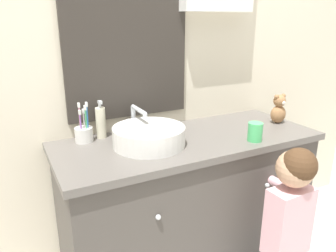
% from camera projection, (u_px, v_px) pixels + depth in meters
% --- Properties ---
extents(wall_back, '(3.20, 0.18, 2.50)m').
position_uv_depth(wall_back, '(164.00, 36.00, 1.78)').
color(wall_back, beige).
rests_on(wall_back, ground_plane).
extents(vanity_counter, '(1.36, 0.55, 0.79)m').
position_uv_depth(vanity_counter, '(188.00, 205.00, 1.80)').
color(vanity_counter, '#4C4742').
rests_on(vanity_counter, ground_plane).
extents(sink_basin, '(0.35, 0.40, 0.16)m').
position_uv_depth(sink_basin, '(149.00, 135.00, 1.57)').
color(sink_basin, white).
rests_on(sink_basin, vanity_counter).
extents(toothbrush_holder, '(0.09, 0.09, 0.20)m').
position_uv_depth(toothbrush_holder, '(84.00, 133.00, 1.61)').
color(toothbrush_holder, silver).
rests_on(toothbrush_holder, vanity_counter).
extents(soap_dispenser, '(0.05, 0.05, 0.20)m').
position_uv_depth(soap_dispenser, '(101.00, 122.00, 1.66)').
color(soap_dispenser, beige).
rests_on(soap_dispenser, vanity_counter).
extents(child_figure, '(0.21, 0.43, 0.85)m').
position_uv_depth(child_figure, '(289.00, 216.00, 1.51)').
color(child_figure, slate).
rests_on(child_figure, ground_plane).
extents(teddy_bear, '(0.09, 0.08, 0.17)m').
position_uv_depth(teddy_bear, '(279.00, 109.00, 1.90)').
color(teddy_bear, '#9E7047').
rests_on(teddy_bear, vanity_counter).
extents(drinking_cup, '(0.07, 0.07, 0.09)m').
position_uv_depth(drinking_cup, '(255.00, 132.00, 1.62)').
color(drinking_cup, '#4CC670').
rests_on(drinking_cup, vanity_counter).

